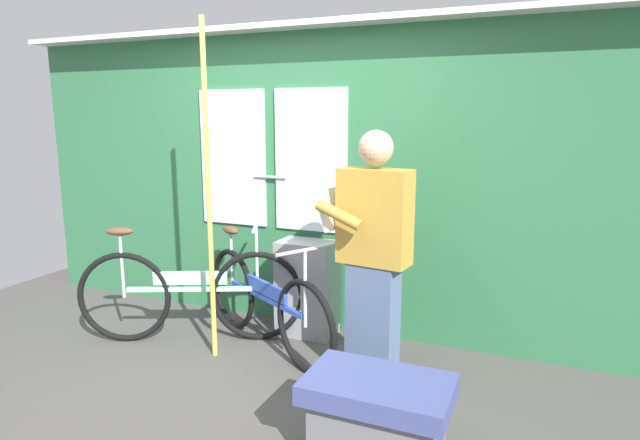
% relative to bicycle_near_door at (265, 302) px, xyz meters
% --- Properties ---
extents(ground_plane, '(6.09, 4.29, 0.04)m').
position_rel_bicycle_near_door_xyz_m(ground_plane, '(-0.01, -0.78, -0.37)').
color(ground_plane, '#474442').
extents(train_door_wall, '(5.09, 0.28, 2.35)m').
position_rel_bicycle_near_door_xyz_m(train_door_wall, '(-0.02, 0.56, 0.88)').
color(train_door_wall, '#2D6B42').
rests_on(train_door_wall, ground_plane).
extents(bicycle_near_door, '(1.45, 0.87, 0.85)m').
position_rel_bicycle_near_door_xyz_m(bicycle_near_door, '(0.00, 0.00, 0.00)').
color(bicycle_near_door, black).
rests_on(bicycle_near_door, ground_plane).
extents(bicycle_leaning_behind, '(1.56, 0.79, 0.91)m').
position_rel_bicycle_near_door_xyz_m(bicycle_leaning_behind, '(-0.57, -0.12, 0.02)').
color(bicycle_leaning_behind, black).
rests_on(bicycle_leaning_behind, ground_plane).
extents(passenger_reading_newspaper, '(0.59, 0.50, 1.60)m').
position_rel_bicycle_near_door_xyz_m(passenger_reading_newspaper, '(0.87, -0.17, 0.50)').
color(passenger_reading_newspaper, slate).
rests_on(passenger_reading_newspaper, ground_plane).
extents(trash_bin_by_wall, '(0.44, 0.28, 0.74)m').
position_rel_bicycle_near_door_xyz_m(trash_bin_by_wall, '(0.18, 0.35, 0.02)').
color(trash_bin_by_wall, gray).
rests_on(trash_bin_by_wall, ground_plane).
extents(handrail_pole, '(0.04, 0.04, 2.31)m').
position_rel_bicycle_near_door_xyz_m(handrail_pole, '(-0.27, -0.26, 0.81)').
color(handrail_pole, '#C6C14C').
rests_on(handrail_pole, ground_plane).
extents(bench_seat_corner, '(0.70, 0.44, 0.45)m').
position_rel_bicycle_near_door_xyz_m(bench_seat_corner, '(1.16, -0.98, -0.11)').
color(bench_seat_corner, '#3D477F').
rests_on(bench_seat_corner, ground_plane).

